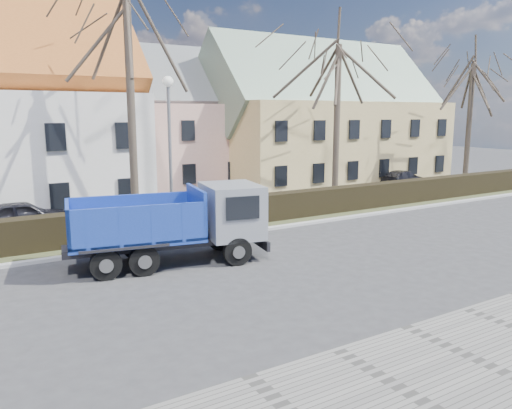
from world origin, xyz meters
TOP-DOWN VIEW (x-y plane):
  - ground at (0.00, 0.00)m, footprint 120.00×120.00m
  - sidewalk_near at (0.00, -8.50)m, footprint 80.00×5.00m
  - curb_far at (0.00, 4.60)m, footprint 80.00×0.30m
  - grass_strip at (0.00, 6.20)m, footprint 80.00×3.00m
  - hedge at (0.00, 6.00)m, footprint 60.00×0.90m
  - building_pink at (4.00, 20.00)m, footprint 10.80×8.80m
  - building_yellow at (16.00, 17.00)m, footprint 18.80×10.80m
  - tree_1 at (-2.00, 8.50)m, footprint 9.20×9.20m
  - tree_2 at (10.00, 8.50)m, footprint 8.00×8.00m
  - tree_3 at (22.00, 8.50)m, footprint 7.60×7.60m
  - dump_truck at (-3.10, 2.16)m, footprint 7.31×3.80m
  - streetlight at (-0.80, 7.00)m, footprint 0.54×0.54m
  - cart_frame at (-3.34, 4.52)m, footprint 0.66×0.47m
  - parked_car_a at (-6.62, 10.15)m, footprint 4.13×1.83m
  - parked_car_b at (18.24, 10.84)m, footprint 4.44×2.64m

SIDE VIEW (x-z plane):
  - ground at x=0.00m, z-range 0.00..0.00m
  - sidewalk_near at x=0.00m, z-range 0.00..0.08m
  - grass_strip at x=0.00m, z-range 0.00..0.10m
  - curb_far at x=0.00m, z-range 0.00..0.12m
  - cart_frame at x=-3.34m, z-range 0.00..0.55m
  - parked_car_b at x=18.24m, z-range 0.00..1.20m
  - hedge at x=0.00m, z-range 0.00..1.30m
  - parked_car_a at x=-6.62m, z-range 0.00..1.38m
  - dump_truck at x=-3.10m, z-range 0.00..2.78m
  - streetlight at x=-0.80m, z-range 0.00..6.86m
  - building_pink at x=4.00m, z-range 0.00..8.00m
  - building_yellow at x=16.00m, z-range 0.00..8.50m
  - tree_3 at x=22.00m, z-range 0.00..10.45m
  - tree_2 at x=10.00m, z-range 0.00..11.00m
  - tree_1 at x=-2.00m, z-range 0.00..12.65m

